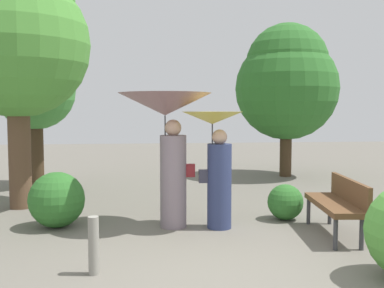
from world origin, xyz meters
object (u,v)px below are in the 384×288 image
person_left (167,124)px  park_bench (339,201)px  tree_mid_left (35,82)px  tree_near_left (16,31)px  tree_near_right (287,81)px  person_right (216,153)px  path_marker_post (94,246)px

person_left → park_bench: 2.78m
tree_mid_left → tree_near_left: bearing=-84.6°
tree_near_right → park_bench: bearing=-101.0°
person_right → park_bench: person_right is taller
person_left → tree_mid_left: tree_mid_left is taller
person_left → tree_near_right: size_ratio=0.50×
tree_near_left → tree_mid_left: size_ratio=1.33×
tree_near_right → path_marker_post: size_ratio=6.41×
park_bench → path_marker_post: (-3.37, -1.16, -0.19)m
tree_near_left → tree_near_right: bearing=28.2°
person_right → tree_near_left: (-3.38, 1.84, 2.10)m
tree_near_left → path_marker_post: tree_near_left is taller
person_right → park_bench: bearing=-106.2°
person_right → path_marker_post: 2.59m
person_left → tree_near_left: tree_near_left is taller
tree_mid_left → path_marker_post: tree_mid_left is taller
park_bench → tree_mid_left: bearing=-126.0°
park_bench → tree_near_left: size_ratio=0.32×
person_right → path_marker_post: size_ratio=2.76×
path_marker_post → person_left: bearing=64.3°
person_left → path_marker_post: size_ratio=3.20×
tree_near_left → park_bench: bearing=-25.9°
person_left → tree_near_left: size_ratio=0.43×
path_marker_post → tree_near_left: bearing=115.2°
person_left → tree_near_left: (-2.65, 1.69, 1.65)m
person_right → tree_near_left: 4.38m
tree_near_right → tree_mid_left: 6.50m
tree_near_left → person_right: bearing=-28.5°
tree_near_left → tree_near_right: (6.21, 3.33, -0.64)m
park_bench → tree_near_right: bearing=175.4°
tree_near_left → tree_near_right: tree_near_left is taller
person_left → tree_near_right: bearing=-31.1°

